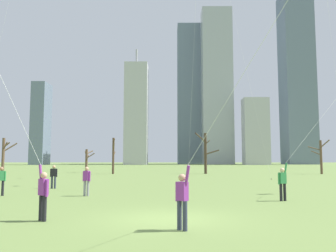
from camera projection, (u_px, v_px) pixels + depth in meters
ground_plane at (167, 219)px, 11.94m from camera, size 400.00×400.00×0.00m
kite_flyer_far_back_red at (9, 111)px, 12.63m from camera, size 8.76×4.45×15.69m
kite_flyer_foreground_right_teal at (262, 61)px, 8.94m from camera, size 8.07×6.24×14.94m
kite_flyer_foreground_left_green at (304, 152)px, 17.86m from camera, size 9.31×4.35×10.85m
bystander_strolling_midfield at (54, 175)px, 24.24m from camera, size 0.51×0.22×1.62m
bystander_far_off_by_trees at (87, 180)px, 19.38m from camera, size 0.48×0.32×1.62m
bystander_watching_nearby at (1, 180)px, 19.45m from camera, size 0.47×0.32×1.62m
bare_tree_rightmost at (4, 154)px, 49.72m from camera, size 1.91×1.71×5.08m
bare_tree_right_of_center at (113, 155)px, 47.98m from camera, size 0.59×2.98×5.00m
bare_tree_far_right_edge at (87, 160)px, 52.33m from camera, size 1.99×2.36×3.53m
bare_tree_left_of_center at (321, 155)px, 47.72m from camera, size 2.51×2.00×4.72m
bare_tree_center at (206, 152)px, 48.69m from camera, size 3.47×1.20×5.75m
skyline_tall_tower at (297, 78)px, 140.02m from camera, size 11.63×11.27×78.56m
skyline_squat_block at (189, 94)px, 149.42m from camera, size 10.15×10.72×59.68m
skyline_wide_slab at (41, 124)px, 127.57m from camera, size 5.01×8.47×30.07m
skyline_short_annex at (136, 114)px, 130.29m from camera, size 8.51×7.62×43.87m
skyline_mid_tower_right at (217, 86)px, 138.21m from camera, size 11.89×7.96×62.45m
skyline_mid_tower_left at (256, 131)px, 127.36m from camera, size 9.15×6.23×24.43m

